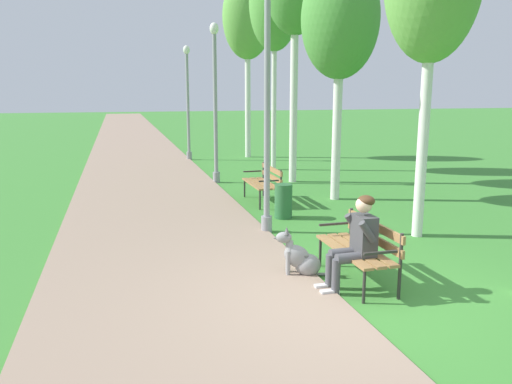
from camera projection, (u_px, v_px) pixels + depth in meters
name	position (u px, v px, depth m)	size (l,w,h in m)	color
ground_plane	(354.00, 302.00, 6.15)	(120.00, 120.00, 0.00)	#3D8433
paved_path	(131.00, 137.00, 28.31)	(3.70, 60.00, 0.04)	gray
park_bench_near	(361.00, 245.00, 6.75)	(0.55, 1.50, 0.85)	olive
park_bench_mid	(264.00, 181.00, 11.59)	(0.55, 1.50, 0.85)	olive
person_seated_on_near_bench	(356.00, 239.00, 6.43)	(0.74, 0.49, 1.25)	#4C4C51
dog_grey	(301.00, 258.00, 6.98)	(0.82, 0.40, 0.71)	gray
lamp_post_near	(267.00, 104.00, 8.76)	(0.24, 0.24, 4.49)	gray
lamp_post_mid	(215.00, 102.00, 13.77)	(0.24, 0.24, 4.35)	gray
lamp_post_far	(188.00, 102.00, 18.50)	(0.24, 0.24, 4.18)	gray
birch_tree_third	(340.00, 21.00, 11.22)	(1.76, 1.77, 5.48)	silver
birch_tree_fifth	(275.00, 4.00, 15.53)	(1.59, 1.68, 6.72)	silver
birch_tree_sixth	(248.00, 18.00, 18.69)	(1.89, 1.65, 6.84)	silver
litter_bin	(283.00, 201.00, 10.18)	(0.36, 0.36, 0.70)	#2D6638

